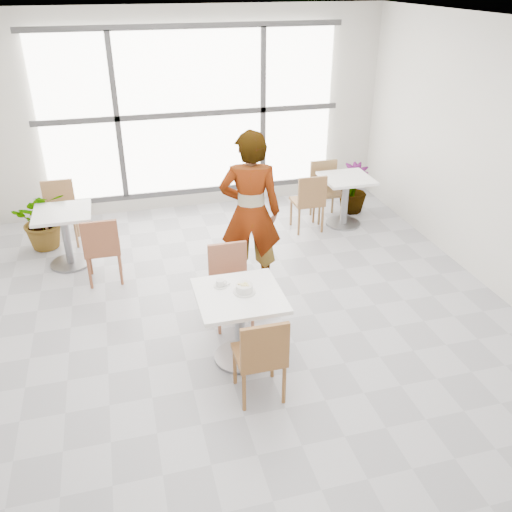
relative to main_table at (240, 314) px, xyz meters
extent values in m
plane|color=#9E9EA5|center=(0.22, 0.53, -0.52)|extent=(7.00, 7.00, 0.00)
plane|color=white|center=(0.22, 0.53, 2.48)|extent=(7.00, 7.00, 0.00)
plane|color=silver|center=(0.22, 4.03, 0.98)|extent=(6.00, 0.00, 6.00)
plane|color=silver|center=(0.22, -2.97, 0.98)|extent=(6.00, 0.00, 6.00)
cube|color=white|center=(0.22, 3.97, 0.98)|extent=(4.40, 0.04, 2.40)
cube|color=#3F3F42|center=(0.22, 3.94, 0.98)|extent=(4.60, 0.05, 0.08)
cube|color=#3F3F42|center=(-0.88, 3.94, 0.98)|extent=(0.08, 0.05, 2.40)
cube|color=#3F3F42|center=(1.32, 3.94, 0.98)|extent=(0.08, 0.05, 2.40)
cube|color=#3F3F42|center=(0.22, 3.94, -0.24)|extent=(4.60, 0.05, 0.08)
cube|color=#3F3F42|center=(0.22, 3.94, 2.20)|extent=(4.60, 0.05, 0.08)
cube|color=white|center=(0.00, 0.00, 0.21)|extent=(0.80, 0.80, 0.04)
cylinder|color=gray|center=(0.00, 0.00, -0.17)|extent=(0.10, 0.10, 0.71)
cylinder|color=gray|center=(0.00, 0.00, -0.51)|extent=(0.52, 0.52, 0.03)
cube|color=brown|center=(0.05, -0.53, -0.09)|extent=(0.42, 0.42, 0.04)
cube|color=brown|center=(0.05, -0.72, 0.14)|extent=(0.42, 0.04, 0.42)
cylinder|color=brown|center=(0.23, -0.35, -0.32)|extent=(0.04, 0.04, 0.41)
cylinder|color=brown|center=(0.23, -0.71, -0.32)|extent=(0.04, 0.04, 0.41)
cylinder|color=brown|center=(-0.13, -0.35, -0.32)|extent=(0.04, 0.04, 0.41)
cylinder|color=brown|center=(-0.13, -0.71, -0.32)|extent=(0.04, 0.04, 0.41)
cube|color=#9E5F44|center=(0.06, 0.63, -0.09)|extent=(0.42, 0.42, 0.04)
cube|color=#9E5F44|center=(0.06, 0.82, 0.14)|extent=(0.42, 0.04, 0.42)
cylinder|color=#9E5F44|center=(-0.12, 0.45, -0.32)|extent=(0.04, 0.04, 0.41)
cylinder|color=#9E5F44|center=(-0.12, 0.81, -0.32)|extent=(0.04, 0.04, 0.41)
cylinder|color=#9E5F44|center=(0.24, 0.45, -0.32)|extent=(0.04, 0.04, 0.41)
cylinder|color=#9E5F44|center=(0.24, 0.81, -0.32)|extent=(0.04, 0.04, 0.41)
cylinder|color=silver|center=(0.05, 0.02, 0.23)|extent=(0.21, 0.21, 0.01)
cylinder|color=silver|center=(0.05, 0.02, 0.27)|extent=(0.16, 0.16, 0.07)
torus|color=silver|center=(0.05, 0.02, 0.31)|extent=(0.16, 0.16, 0.01)
cylinder|color=tan|center=(0.05, 0.02, 0.27)|extent=(0.14, 0.14, 0.05)
cylinder|color=#EEE499|center=(0.06, 0.00, 0.31)|extent=(0.03, 0.03, 0.02)
cylinder|color=#F6EF9E|center=(0.05, 0.02, 0.30)|extent=(0.03, 0.03, 0.02)
cylinder|color=#F4EC9D|center=(0.07, 0.05, 0.31)|extent=(0.03, 0.03, 0.02)
cylinder|color=beige|center=(0.08, -0.01, 0.31)|extent=(0.03, 0.03, 0.02)
cylinder|color=beige|center=(0.03, 0.01, 0.31)|extent=(0.03, 0.03, 0.02)
cylinder|color=beige|center=(0.03, 0.00, 0.31)|extent=(0.03, 0.03, 0.02)
cylinder|color=beige|center=(0.05, 0.00, 0.31)|extent=(0.03, 0.03, 0.01)
cylinder|color=#F0E59A|center=(0.05, 0.01, 0.31)|extent=(0.03, 0.03, 0.01)
cylinder|color=beige|center=(0.07, 0.02, 0.31)|extent=(0.03, 0.03, 0.02)
cylinder|color=beige|center=(0.05, 0.02, 0.31)|extent=(0.03, 0.03, 0.02)
cylinder|color=#F6E79E|center=(0.05, 0.02, 0.30)|extent=(0.03, 0.03, 0.01)
cylinder|color=beige|center=(0.04, 0.04, 0.31)|extent=(0.03, 0.03, 0.01)
cylinder|color=beige|center=(0.01, 0.03, 0.31)|extent=(0.03, 0.03, 0.01)
cylinder|color=silver|center=(-0.14, 0.18, 0.23)|extent=(0.13, 0.13, 0.01)
cylinder|color=silver|center=(-0.14, 0.18, 0.27)|extent=(0.08, 0.08, 0.06)
torus|color=silver|center=(-0.10, 0.18, 0.27)|extent=(0.05, 0.01, 0.05)
cylinder|color=black|center=(-0.14, 0.18, 0.29)|extent=(0.07, 0.07, 0.00)
cube|color=#B4B4B8|center=(-0.09, 0.16, 0.24)|extent=(0.09, 0.05, 0.00)
sphere|color=#B4B4B8|center=(-0.06, 0.17, 0.24)|extent=(0.02, 0.02, 0.02)
imported|color=black|center=(0.45, 1.33, 0.44)|extent=(0.79, 0.61, 1.92)
cube|color=silver|center=(-1.70, 2.45, 0.21)|extent=(0.70, 0.70, 0.04)
cylinder|color=slate|center=(-1.70, 2.45, -0.17)|extent=(0.10, 0.10, 0.71)
cylinder|color=slate|center=(-1.70, 2.45, -0.51)|extent=(0.52, 0.52, 0.03)
cube|color=white|center=(2.25, 2.70, 0.21)|extent=(0.70, 0.70, 0.04)
cylinder|color=gray|center=(2.25, 2.70, -0.17)|extent=(0.10, 0.10, 0.71)
cylinder|color=gray|center=(2.25, 2.70, -0.51)|extent=(0.52, 0.52, 0.03)
cube|color=brown|center=(-1.25, 1.93, -0.09)|extent=(0.42, 0.42, 0.04)
cube|color=brown|center=(-1.25, 1.74, 0.14)|extent=(0.42, 0.04, 0.42)
cylinder|color=brown|center=(-1.07, 2.11, -0.32)|extent=(0.04, 0.04, 0.41)
cylinder|color=brown|center=(-1.07, 1.75, -0.32)|extent=(0.04, 0.04, 0.41)
cylinder|color=brown|center=(-1.43, 2.11, -0.32)|extent=(0.04, 0.04, 0.41)
cylinder|color=brown|center=(-1.43, 1.75, -0.32)|extent=(0.04, 0.04, 0.41)
cube|color=#9F7048|center=(-1.80, 3.11, -0.09)|extent=(0.42, 0.42, 0.04)
cube|color=#9F7048|center=(-1.80, 3.30, 0.14)|extent=(0.42, 0.04, 0.42)
cylinder|color=#9F7048|center=(-1.98, 2.93, -0.32)|extent=(0.04, 0.04, 0.41)
cylinder|color=#9F7048|center=(-1.98, 3.29, -0.32)|extent=(0.04, 0.04, 0.41)
cylinder|color=#9F7048|center=(-1.62, 2.93, -0.32)|extent=(0.04, 0.04, 0.41)
cylinder|color=#9F7048|center=(-1.62, 3.29, -0.32)|extent=(0.04, 0.04, 0.41)
cube|color=brown|center=(1.65, 2.70, -0.09)|extent=(0.42, 0.42, 0.04)
cube|color=brown|center=(1.65, 2.51, 0.14)|extent=(0.42, 0.04, 0.42)
cylinder|color=brown|center=(1.83, 2.88, -0.32)|extent=(0.04, 0.04, 0.41)
cylinder|color=brown|center=(1.83, 2.52, -0.32)|extent=(0.04, 0.04, 0.41)
cylinder|color=brown|center=(1.47, 2.88, -0.32)|extent=(0.04, 0.04, 0.41)
cylinder|color=brown|center=(1.47, 2.52, -0.32)|extent=(0.04, 0.04, 0.41)
cube|color=olive|center=(2.07, 2.97, -0.09)|extent=(0.42, 0.42, 0.04)
cube|color=olive|center=(2.07, 3.16, 0.14)|extent=(0.42, 0.04, 0.42)
cylinder|color=olive|center=(1.89, 2.79, -0.32)|extent=(0.04, 0.04, 0.41)
cylinder|color=olive|center=(1.89, 3.15, -0.32)|extent=(0.04, 0.04, 0.41)
cylinder|color=olive|center=(2.25, 2.79, -0.32)|extent=(0.04, 0.04, 0.41)
cylinder|color=olive|center=(2.25, 3.15, -0.32)|extent=(0.04, 0.04, 0.41)
imported|color=#557B46|center=(-2.01, 3.07, -0.11)|extent=(0.81, 0.72, 0.83)
imported|color=#49763F|center=(2.56, 3.12, -0.13)|extent=(0.58, 0.58, 0.78)
camera|label=1|loc=(-0.95, -4.15, 2.90)|focal=37.80mm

